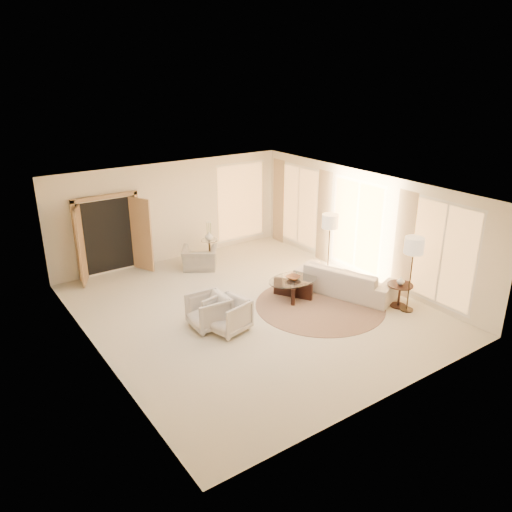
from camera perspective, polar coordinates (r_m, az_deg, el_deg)
room at (r=11.00m, az=-0.53°, el=0.41°), size 7.04×8.04×2.83m
windows_right at (r=13.23m, az=11.70°, el=3.32°), size 0.10×6.40×2.40m
window_back_corner at (r=15.37m, az=-1.72°, el=6.22°), size 1.70×0.10×2.40m
curtains_right at (r=13.81m, az=8.87°, el=4.05°), size 0.06×5.20×2.60m
french_doors at (r=13.60m, az=-16.39°, el=2.13°), size 1.95×0.66×2.16m
area_rug at (r=11.83m, az=7.30°, el=-5.59°), size 3.31×3.31×0.01m
sofa at (r=12.43m, az=10.16°, el=-2.65°), size 1.74×2.59×0.71m
armchair_left at (r=10.70m, az=-5.46°, el=-6.16°), size 0.77×0.82×0.80m
armchair_right at (r=10.52m, az=-3.27°, el=-6.60°), size 0.88×0.91×0.80m
accent_chair at (r=13.74m, az=-6.48°, el=0.13°), size 1.10×1.01×0.81m
coffee_table at (r=12.05m, az=4.25°, el=-3.43°), size 1.37×1.37×0.47m
end_table at (r=12.01m, az=16.10°, el=-3.90°), size 0.59×0.59×0.56m
side_table at (r=14.50m, az=-5.33°, el=1.03°), size 0.48×0.48×0.56m
floor_lamp_near at (r=12.89m, az=8.47°, el=3.62°), size 0.42×0.42×1.73m
floor_lamp_far at (r=11.46m, az=17.59°, el=0.77°), size 0.43×0.43×1.76m
bowl at (r=11.96m, az=4.28°, el=-2.49°), size 0.40×0.40×0.08m
end_vase at (r=11.90m, az=16.23°, el=-2.72°), size 0.22×0.22×0.19m
side_vase at (r=14.39m, az=-5.38°, el=2.30°), size 0.27×0.27×0.25m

